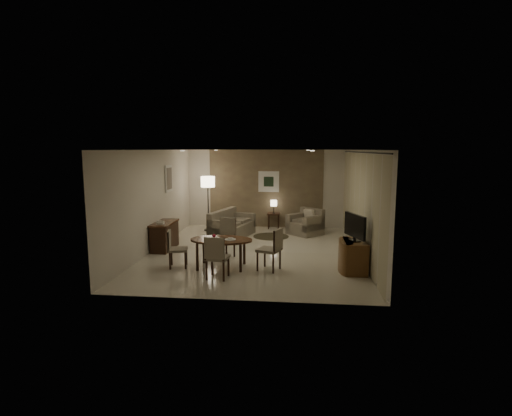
# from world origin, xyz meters

# --- Properties ---
(room_shell) EXTENTS (5.50, 7.00, 2.70)m
(room_shell) POSITION_xyz_m (0.00, 0.40, 1.35)
(room_shell) COLOR beige
(room_shell) RESTS_ON ground
(taupe_accent) EXTENTS (3.96, 0.03, 2.70)m
(taupe_accent) POSITION_xyz_m (0.00, 3.48, 1.35)
(taupe_accent) COLOR #77684A
(taupe_accent) RESTS_ON wall_back
(curtain_wall) EXTENTS (0.08, 6.70, 2.58)m
(curtain_wall) POSITION_xyz_m (2.68, 0.00, 1.32)
(curtain_wall) COLOR #BAB191
(curtain_wall) RESTS_ON wall_right
(curtain_rod) EXTENTS (0.03, 6.80, 0.03)m
(curtain_rod) POSITION_xyz_m (2.68, 0.00, 2.64)
(curtain_rod) COLOR black
(curtain_rod) RESTS_ON wall_right
(art_back_frame) EXTENTS (0.72, 0.03, 0.72)m
(art_back_frame) POSITION_xyz_m (0.10, 3.46, 1.60)
(art_back_frame) COLOR silver
(art_back_frame) RESTS_ON wall_back
(art_back_canvas) EXTENTS (0.34, 0.01, 0.34)m
(art_back_canvas) POSITION_xyz_m (0.10, 3.44, 1.60)
(art_back_canvas) COLOR black
(art_back_canvas) RESTS_ON wall_back
(art_left_frame) EXTENTS (0.03, 0.60, 0.80)m
(art_left_frame) POSITION_xyz_m (-2.72, 1.20, 1.85)
(art_left_frame) COLOR silver
(art_left_frame) RESTS_ON wall_left
(art_left_canvas) EXTENTS (0.01, 0.46, 0.64)m
(art_left_canvas) POSITION_xyz_m (-2.71, 1.20, 1.85)
(art_left_canvas) COLOR gray
(art_left_canvas) RESTS_ON wall_left
(downlight_nl) EXTENTS (0.10, 0.10, 0.01)m
(downlight_nl) POSITION_xyz_m (-1.40, -1.80, 2.69)
(downlight_nl) COLOR white
(downlight_nl) RESTS_ON ceiling
(downlight_nr) EXTENTS (0.10, 0.10, 0.01)m
(downlight_nr) POSITION_xyz_m (1.40, -1.80, 2.69)
(downlight_nr) COLOR white
(downlight_nr) RESTS_ON ceiling
(downlight_fl) EXTENTS (0.10, 0.10, 0.01)m
(downlight_fl) POSITION_xyz_m (-1.40, 1.80, 2.69)
(downlight_fl) COLOR white
(downlight_fl) RESTS_ON ceiling
(downlight_fr) EXTENTS (0.10, 0.10, 0.01)m
(downlight_fr) POSITION_xyz_m (1.40, 1.80, 2.69)
(downlight_fr) COLOR white
(downlight_fr) RESTS_ON ceiling
(console_desk) EXTENTS (0.48, 1.20, 0.75)m
(console_desk) POSITION_xyz_m (-2.49, 0.00, 0.38)
(console_desk) COLOR #4F2C19
(console_desk) RESTS_ON floor
(telephone) EXTENTS (0.20, 0.14, 0.09)m
(telephone) POSITION_xyz_m (-2.49, -0.30, 0.80)
(telephone) COLOR white
(telephone) RESTS_ON console_desk
(tv_cabinet) EXTENTS (0.48, 0.90, 0.70)m
(tv_cabinet) POSITION_xyz_m (2.40, -1.50, 0.35)
(tv_cabinet) COLOR brown
(tv_cabinet) RESTS_ON floor
(flat_tv) EXTENTS (0.36, 0.85, 0.60)m
(flat_tv) POSITION_xyz_m (2.38, -1.50, 1.02)
(flat_tv) COLOR black
(flat_tv) RESTS_ON tv_cabinet
(dining_table) EXTENTS (1.43, 0.89, 0.67)m
(dining_table) POSITION_xyz_m (-0.62, -1.52, 0.33)
(dining_table) COLOR #4F2C19
(dining_table) RESTS_ON floor
(chair_near) EXTENTS (0.49, 0.49, 0.93)m
(chair_near) POSITION_xyz_m (-0.55, -2.29, 0.46)
(chair_near) COLOR gray
(chair_near) RESTS_ON floor
(chair_far) EXTENTS (0.62, 0.62, 0.99)m
(chair_far) POSITION_xyz_m (-0.73, -0.70, 0.50)
(chair_far) COLOR gray
(chair_far) RESTS_ON floor
(chair_left) EXTENTS (0.50, 0.50, 0.87)m
(chair_left) POSITION_xyz_m (-1.62, -1.60, 0.43)
(chair_left) COLOR gray
(chair_left) RESTS_ON floor
(chair_right) EXTENTS (0.60, 0.60, 0.96)m
(chair_right) POSITION_xyz_m (0.48, -1.60, 0.48)
(chair_right) COLOR gray
(chair_right) RESTS_ON floor
(plate_a) EXTENTS (0.26, 0.26, 0.02)m
(plate_a) POSITION_xyz_m (-0.80, -1.47, 0.68)
(plate_a) COLOR white
(plate_a) RESTS_ON dining_table
(plate_b) EXTENTS (0.26, 0.26, 0.02)m
(plate_b) POSITION_xyz_m (-0.40, -1.57, 0.68)
(plate_b) COLOR white
(plate_b) RESTS_ON dining_table
(fruit_apple) EXTENTS (0.09, 0.09, 0.09)m
(fruit_apple) POSITION_xyz_m (-0.80, -1.47, 0.73)
(fruit_apple) COLOR #A3122B
(fruit_apple) RESTS_ON plate_a
(napkin) EXTENTS (0.12, 0.08, 0.03)m
(napkin) POSITION_xyz_m (-0.40, -1.57, 0.70)
(napkin) COLOR white
(napkin) RESTS_ON plate_b
(round_rug) EXTENTS (1.11, 1.11, 0.01)m
(round_rug) POSITION_xyz_m (0.30, 1.89, 0.01)
(round_rug) COLOR #392F1F
(round_rug) RESTS_ON floor
(sofa) EXTENTS (1.92, 1.32, 0.82)m
(sofa) POSITION_xyz_m (-0.91, 1.76, 0.41)
(sofa) COLOR gray
(sofa) RESTS_ON floor
(armchair) EXTENTS (1.26, 1.26, 0.82)m
(armchair) POSITION_xyz_m (1.36, 2.34, 0.41)
(armchair) COLOR gray
(armchair) RESTS_ON floor
(side_table) EXTENTS (0.42, 0.42, 0.53)m
(side_table) POSITION_xyz_m (0.30, 3.19, 0.27)
(side_table) COLOR black
(side_table) RESTS_ON floor
(table_lamp) EXTENTS (0.22, 0.22, 0.50)m
(table_lamp) POSITION_xyz_m (0.30, 3.19, 0.78)
(table_lamp) COLOR #FFEAC1
(table_lamp) RESTS_ON side_table
(floor_lamp) EXTENTS (0.46, 0.46, 1.82)m
(floor_lamp) POSITION_xyz_m (-1.87, 2.66, 0.91)
(floor_lamp) COLOR #FFE5B7
(floor_lamp) RESTS_ON floor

